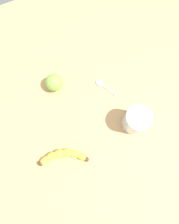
# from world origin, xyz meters

# --- Properties ---
(wooden_tabletop) EXTENTS (1.20, 1.20, 0.03)m
(wooden_tabletop) POSITION_xyz_m (0.00, 0.00, 0.01)
(wooden_tabletop) COLOR tan
(wooden_tabletop) RESTS_ON ground
(banana) EXTENTS (0.18, 0.09, 0.03)m
(banana) POSITION_xyz_m (0.17, 0.16, 0.05)
(banana) COLOR yellow
(banana) RESTS_ON wooden_tabletop
(smoothie_glass) EXTENTS (0.10, 0.10, 0.11)m
(smoothie_glass) POSITION_xyz_m (-0.13, 0.15, 0.08)
(smoothie_glass) COLOR silver
(smoothie_glass) RESTS_ON wooden_tabletop
(green_apple_fruit) EXTENTS (0.07, 0.07, 0.07)m
(green_apple_fruit) POSITION_xyz_m (0.10, -0.12, 0.07)
(green_apple_fruit) COLOR #84B747
(green_apple_fruit) RESTS_ON wooden_tabletop
(teaspoon) EXTENTS (0.06, 0.11, 0.01)m
(teaspoon) POSITION_xyz_m (-0.08, -0.05, 0.03)
(teaspoon) COLOR silver
(teaspoon) RESTS_ON wooden_tabletop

